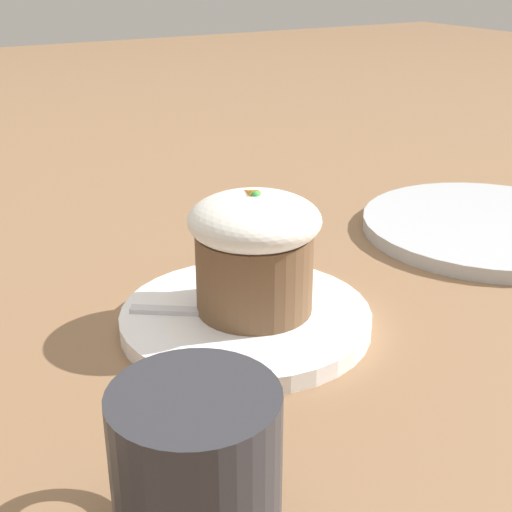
# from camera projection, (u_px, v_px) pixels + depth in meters

# --- Properties ---
(ground_plane) EXTENTS (4.00, 4.00, 0.00)m
(ground_plane) POSITION_uv_depth(u_px,v_px,m) (246.00, 326.00, 0.59)
(ground_plane) COLOR #846042
(dessert_plate) EXTENTS (0.21, 0.21, 0.01)m
(dessert_plate) POSITION_uv_depth(u_px,v_px,m) (246.00, 318.00, 0.59)
(dessert_plate) COLOR white
(dessert_plate) RESTS_ON ground_plane
(carrot_cake) EXTENTS (0.11, 0.11, 0.10)m
(carrot_cake) POSITION_uv_depth(u_px,v_px,m) (256.00, 250.00, 0.57)
(carrot_cake) COLOR brown
(carrot_cake) RESTS_ON dessert_plate
(spoon) EXTENTS (0.08, 0.10, 0.01)m
(spoon) POSITION_uv_depth(u_px,v_px,m) (225.00, 312.00, 0.58)
(spoon) COLOR silver
(spoon) RESTS_ON dessert_plate
(coffee_cup) EXTENTS (0.12, 0.08, 0.10)m
(coffee_cup) POSITION_uv_depth(u_px,v_px,m) (195.00, 479.00, 0.35)
(coffee_cup) COLOR #2D2D33
(coffee_cup) RESTS_ON ground_plane
(side_plate) EXTENTS (0.27, 0.27, 0.01)m
(side_plate) POSITION_uv_depth(u_px,v_px,m) (488.00, 226.00, 0.78)
(side_plate) COLOR #B2B7BC
(side_plate) RESTS_ON ground_plane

